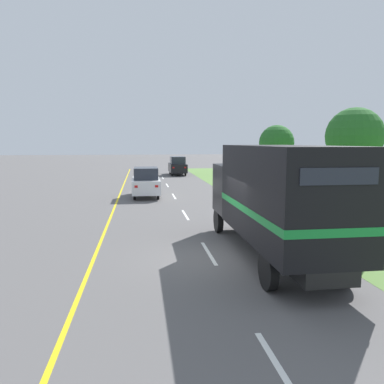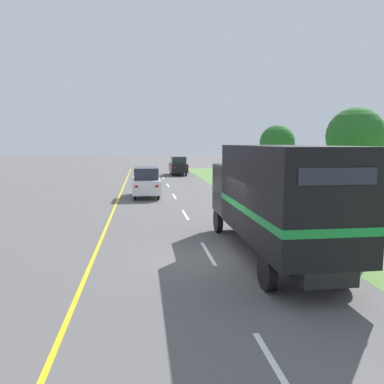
# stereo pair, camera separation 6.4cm
# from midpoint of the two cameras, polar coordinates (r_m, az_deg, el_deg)

# --- Properties ---
(ground_plane) EXTENTS (200.00, 200.00, 0.00)m
(ground_plane) POSITION_cam_midpoint_polar(r_m,az_deg,el_deg) (12.05, 3.05, -10.01)
(ground_plane) COLOR #5B5959
(grass_shoulder) EXTENTS (20.00, 56.74, 0.01)m
(grass_shoulder) POSITION_cam_midpoint_polar(r_m,az_deg,el_deg) (28.46, 26.35, -0.54)
(grass_shoulder) COLOR #608942
(grass_shoulder) RESTS_ON ground
(edge_line_yellow) EXTENTS (0.12, 56.74, 0.01)m
(edge_line_yellow) POSITION_cam_midpoint_polar(r_m,az_deg,el_deg) (23.71, -11.24, -1.38)
(edge_line_yellow) COLOR yellow
(edge_line_yellow) RESTS_ON ground
(centre_dash_nearest) EXTENTS (0.12, 2.60, 0.01)m
(centre_dash_nearest) POSITION_cam_midpoint_polar(r_m,az_deg,el_deg) (6.73, 13.56, -25.41)
(centre_dash_nearest) COLOR white
(centre_dash_nearest) RESTS_ON ground
(centre_dash_near) EXTENTS (0.12, 2.60, 0.01)m
(centre_dash_near) POSITION_cam_midpoint_polar(r_m,az_deg,el_deg) (12.57, 2.59, -9.25)
(centre_dash_near) COLOR white
(centre_dash_near) RESTS_ON ground
(centre_dash_mid_a) EXTENTS (0.12, 2.60, 0.01)m
(centre_dash_mid_a) POSITION_cam_midpoint_polar(r_m,az_deg,el_deg) (18.92, -0.92, -3.49)
(centre_dash_mid_a) COLOR white
(centre_dash_mid_a) RESTS_ON ground
(centre_dash_mid_b) EXTENTS (0.12, 2.60, 0.01)m
(centre_dash_mid_b) POSITION_cam_midpoint_polar(r_m,az_deg,el_deg) (25.39, -2.64, -0.65)
(centre_dash_mid_b) COLOR white
(centre_dash_mid_b) RESTS_ON ground
(centre_dash_far) EXTENTS (0.12, 2.60, 0.01)m
(centre_dash_far) POSITION_cam_midpoint_polar(r_m,az_deg,el_deg) (31.92, -3.65, 1.04)
(centre_dash_far) COLOR white
(centre_dash_far) RESTS_ON ground
(centre_dash_farthest) EXTENTS (0.12, 2.60, 0.01)m
(centre_dash_farthest) POSITION_cam_midpoint_polar(r_m,az_deg,el_deg) (38.47, -4.32, 2.16)
(centre_dash_farthest) COLOR white
(centre_dash_farthest) RESTS_ON ground
(horse_trailer_truck) EXTENTS (2.33, 8.16, 3.55)m
(horse_trailer_truck) POSITION_cam_midpoint_polar(r_m,az_deg,el_deg) (11.84, 12.47, -0.65)
(horse_trailer_truck) COLOR black
(horse_trailer_truck) RESTS_ON ground
(lead_car_white) EXTENTS (1.80, 3.86, 1.98)m
(lead_car_white) POSITION_cam_midpoint_polar(r_m,az_deg,el_deg) (25.10, -6.90, 1.49)
(lead_car_white) COLOR black
(lead_car_white) RESTS_ON ground
(lead_car_black_ahead) EXTENTS (1.80, 4.30, 2.05)m
(lead_car_black_ahead) POSITION_cam_midpoint_polar(r_m,az_deg,el_deg) (41.97, -2.07, 4.02)
(lead_car_black_ahead) COLOR black
(lead_car_black_ahead) RESTS_ON ground
(highway_sign) EXTENTS (2.23, 0.09, 3.04)m
(highway_sign) POSITION_cam_midpoint_polar(r_m,az_deg,el_deg) (20.91, 14.15, 2.65)
(highway_sign) COLOR #9E9EA3
(highway_sign) RESTS_ON ground
(roadside_tree_near) EXTENTS (3.79, 3.79, 5.95)m
(roadside_tree_near) POSITION_cam_midpoint_polar(r_m,az_deg,el_deg) (27.61, 23.66, 7.82)
(roadside_tree_near) COLOR brown
(roadside_tree_near) RESTS_ON ground
(roadside_tree_mid) EXTENTS (2.98, 2.98, 5.10)m
(roadside_tree_mid) POSITION_cam_midpoint_polar(r_m,az_deg,el_deg) (33.10, 12.91, 7.32)
(roadside_tree_mid) COLOR brown
(roadside_tree_mid) RESTS_ON ground
(delineator_post) EXTENTS (0.08, 0.08, 0.95)m
(delineator_post) POSITION_cam_midpoint_polar(r_m,az_deg,el_deg) (12.09, 25.05, -8.18)
(delineator_post) COLOR white
(delineator_post) RESTS_ON ground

